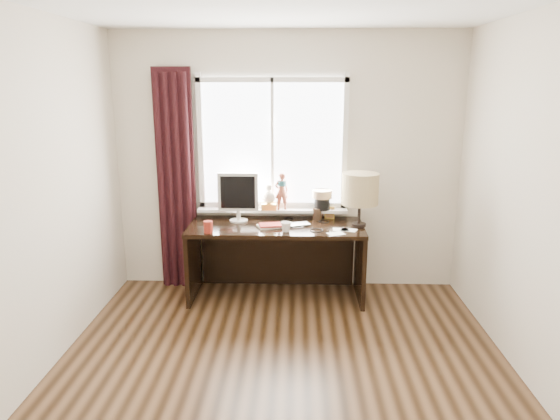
{
  "coord_description": "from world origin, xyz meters",
  "views": [
    {
      "loc": [
        0.09,
        -3.04,
        2.1
      ],
      "look_at": [
        -0.05,
        1.25,
        1.0
      ],
      "focal_mm": 32.0,
      "sensor_mm": 36.0,
      "label": 1
    }
  ],
  "objects_px": {
    "red_cup": "(208,227)",
    "mug": "(286,226)",
    "desk": "(277,246)",
    "laptop": "(294,225)",
    "table_lamp": "(360,189)",
    "monitor": "(238,194)"
  },
  "relations": [
    {
      "from": "laptop",
      "to": "monitor",
      "type": "distance_m",
      "value": 0.64
    },
    {
      "from": "red_cup",
      "to": "monitor",
      "type": "height_order",
      "value": "monitor"
    },
    {
      "from": "mug",
      "to": "table_lamp",
      "type": "bearing_deg",
      "value": 16.22
    },
    {
      "from": "mug",
      "to": "laptop",
      "type": "bearing_deg",
      "value": 67.24
    },
    {
      "from": "mug",
      "to": "desk",
      "type": "relative_size",
      "value": 0.06
    },
    {
      "from": "laptop",
      "to": "mug",
      "type": "distance_m",
      "value": 0.21
    },
    {
      "from": "mug",
      "to": "desk",
      "type": "distance_m",
      "value": 0.44
    },
    {
      "from": "red_cup",
      "to": "desk",
      "type": "bearing_deg",
      "value": 30.57
    },
    {
      "from": "mug",
      "to": "desk",
      "type": "bearing_deg",
      "value": 108.0
    },
    {
      "from": "laptop",
      "to": "desk",
      "type": "xyz_separation_m",
      "value": [
        -0.18,
        0.12,
        -0.26
      ]
    },
    {
      "from": "desk",
      "to": "table_lamp",
      "type": "relative_size",
      "value": 3.27
    },
    {
      "from": "laptop",
      "to": "monitor",
      "type": "height_order",
      "value": "monitor"
    },
    {
      "from": "red_cup",
      "to": "table_lamp",
      "type": "relative_size",
      "value": 0.21
    },
    {
      "from": "desk",
      "to": "laptop",
      "type": "bearing_deg",
      "value": -34.69
    },
    {
      "from": "desk",
      "to": "monitor",
      "type": "relative_size",
      "value": 3.47
    },
    {
      "from": "desk",
      "to": "red_cup",
      "type": "bearing_deg",
      "value": -149.43
    },
    {
      "from": "mug",
      "to": "table_lamp",
      "type": "xyz_separation_m",
      "value": [
        0.7,
        0.2,
        0.31
      ]
    },
    {
      "from": "laptop",
      "to": "table_lamp",
      "type": "relative_size",
      "value": 0.58
    },
    {
      "from": "red_cup",
      "to": "laptop",
      "type": "bearing_deg",
      "value": 16.87
    },
    {
      "from": "red_cup",
      "to": "monitor",
      "type": "relative_size",
      "value": 0.22
    },
    {
      "from": "red_cup",
      "to": "mug",
      "type": "bearing_deg",
      "value": 4.42
    },
    {
      "from": "red_cup",
      "to": "desk",
      "type": "xyz_separation_m",
      "value": [
        0.62,
        0.37,
        -0.3
      ]
    }
  ]
}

